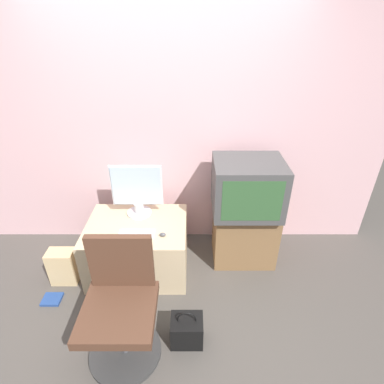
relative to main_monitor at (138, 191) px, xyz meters
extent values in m
plane|color=#4C4742|center=(0.28, -0.95, -0.79)|extent=(12.00, 12.00, 0.00)
cube|color=beige|center=(0.28, 0.37, 0.51)|extent=(4.40, 0.05, 2.60)
cube|color=#CCB289|center=(0.00, -0.19, -0.52)|extent=(0.94, 0.72, 0.54)
cube|color=olive|center=(1.06, -0.02, -0.48)|extent=(0.62, 0.45, 0.61)
cylinder|color=silver|center=(0.00, 0.00, -0.24)|extent=(0.24, 0.24, 0.02)
cylinder|color=silver|center=(0.00, 0.00, -0.18)|extent=(0.09, 0.09, 0.10)
cube|color=silver|center=(0.00, 0.00, 0.06)|extent=(0.49, 0.01, 0.42)
cube|color=silver|center=(0.00, 0.00, 0.06)|extent=(0.46, 0.02, 0.39)
cube|color=white|center=(0.03, -0.34, -0.25)|extent=(0.32, 0.12, 0.01)
ellipsoid|color=#4C4C51|center=(0.26, -0.36, -0.24)|extent=(0.06, 0.04, 0.04)
cube|color=#474747|center=(1.03, -0.05, 0.07)|extent=(0.63, 0.52, 0.50)
cube|color=#335B33|center=(1.03, -0.31, 0.07)|extent=(0.52, 0.01, 0.39)
cylinder|color=#333333|center=(0.02, -1.10, -0.77)|extent=(0.54, 0.54, 0.03)
cylinder|color=#4C4C51|center=(0.02, -1.10, -0.56)|extent=(0.05, 0.05, 0.40)
cube|color=#513323|center=(0.02, -1.10, -0.33)|extent=(0.51, 0.51, 0.07)
cube|color=#513323|center=(0.02, -0.87, -0.07)|extent=(0.46, 0.05, 0.44)
cube|color=#D1B27F|center=(-0.70, -0.37, -0.61)|extent=(0.25, 0.16, 0.36)
cube|color=black|center=(0.48, -1.00, -0.67)|extent=(0.25, 0.19, 0.24)
torus|color=black|center=(0.48, -1.00, -0.54)|extent=(0.15, 0.01, 0.15)
cube|color=navy|center=(-0.74, -0.61, -0.78)|extent=(0.17, 0.14, 0.02)
camera|label=1|loc=(0.52, -2.47, 1.42)|focal=28.00mm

